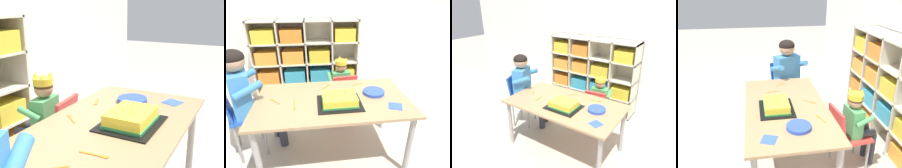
{
  "view_description": "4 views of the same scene",
  "coord_description": "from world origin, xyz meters",
  "views": [
    {
      "loc": [
        -1.31,
        -0.67,
        1.28
      ],
      "look_at": [
        0.07,
        0.03,
        0.84
      ],
      "focal_mm": 45.94,
      "sensor_mm": 36.0,
      "label": 1
    },
    {
      "loc": [
        -0.14,
        -1.47,
        1.46
      ],
      "look_at": [
        0.06,
        0.05,
        0.75
      ],
      "focal_mm": 30.04,
      "sensor_mm": 36.0,
      "label": 2
    },
    {
      "loc": [
        1.28,
        -1.91,
        1.83
      ],
      "look_at": [
        -0.04,
        0.04,
        0.85
      ],
      "focal_mm": 34.8,
      "sensor_mm": 36.0,
      "label": 3
    },
    {
      "loc": [
        1.99,
        -0.28,
        1.71
      ],
      "look_at": [
        -0.04,
        0.05,
        0.83
      ],
      "focal_mm": 38.44,
      "sensor_mm": 36.0,
      "label": 4
    }
  ],
  "objects": [
    {
      "name": "ground",
      "position": [
        0.0,
        0.0,
        0.0
      ],
      "size": [
        16.0,
        16.0,
        0.0
      ],
      "primitive_type": "plane",
      "color": "#BCB2A3"
    },
    {
      "name": "storage_cubby_shelf",
      "position": [
        -0.3,
        1.21,
        0.56
      ],
      "size": [
        1.48,
        0.33,
        1.18
      ],
      "color": "beige",
      "rests_on": "ground"
    },
    {
      "name": "activity_table",
      "position": [
        0.0,
        0.0,
        0.56
      ],
      "size": [
        1.37,
        0.76,
        0.63
      ],
      "color": "#A37F56",
      "rests_on": "ground"
    },
    {
      "name": "classroom_chair_blue",
      "position": [
        0.17,
        0.55,
        0.38
      ],
      "size": [
        0.35,
        0.39,
        0.65
      ],
      "rotation": [
        0.0,
        0.0,
        3.27
      ],
      "color": "red",
      "rests_on": "ground"
    },
    {
      "name": "child_with_crown",
      "position": [
        0.16,
        0.66,
        0.51
      ],
      "size": [
        0.31,
        0.32,
        0.82
      ],
      "rotation": [
        0.0,
        0.0,
        3.27
      ],
      "color": "#4C9E5B",
      "rests_on": "ground"
    },
    {
      "name": "classroom_chair_adult_side",
      "position": [
        -0.87,
        0.11,
        0.47
      ],
      "size": [
        0.42,
        0.43,
        0.76
      ],
      "rotation": [
        0.0,
        0.0,
        1.97
      ],
      "color": "#1E4CA8",
      "rests_on": "ground"
    },
    {
      "name": "adult_helper_seated",
      "position": [
        -0.77,
        0.16,
        0.67
      ],
      "size": [
        0.49,
        0.47,
        1.07
      ],
      "rotation": [
        0.0,
        0.0,
        1.97
      ],
      "color": "#3D7FBC",
      "rests_on": "ground"
    },
    {
      "name": "birthday_cake_on_tray",
      "position": [
        0.05,
        -0.1,
        0.66
      ],
      "size": [
        0.38,
        0.31,
        0.12
      ],
      "color": "black",
      "rests_on": "activity_table"
    },
    {
      "name": "paper_plate_stack",
      "position": [
        0.4,
        0.05,
        0.64
      ],
      "size": [
        0.2,
        0.2,
        0.03
      ],
      "primitive_type": "cylinder",
      "color": "blue",
      "rests_on": "activity_table"
    },
    {
      "name": "paper_napkin_square",
      "position": [
        0.51,
        -0.2,
        0.63
      ],
      "size": [
        0.14,
        0.14,
        0.0
      ],
      "primitive_type": "cube",
      "rotation": [
        0.0,
        0.0,
        -0.36
      ],
      "color": "#3356B7",
      "rests_on": "activity_table"
    },
    {
      "name": "fork_beside_plate_stack",
      "position": [
        -0.33,
        -0.09,
        0.63
      ],
      "size": [
        0.03,
        0.14,
        0.0
      ],
      "rotation": [
        0.0,
        0.0,
        1.66
      ],
      "color": "orange",
      "rests_on": "activity_table"
    },
    {
      "name": "fork_near_cake_tray",
      "position": [
        -0.04,
        0.25,
        0.63
      ],
      "size": [
        0.09,
        0.11,
        0.0
      ],
      "rotation": [
        0.0,
        0.0,
        4.01
      ],
      "color": "orange",
      "rests_on": "activity_table"
    },
    {
      "name": "fork_scattered_mid_table",
      "position": [
        0.28,
        0.26,
        0.63
      ],
      "size": [
        0.12,
        0.06,
        0.0
      ],
      "rotation": [
        0.0,
        0.0,
        0.36
      ],
      "color": "orange",
      "rests_on": "activity_table"
    },
    {
      "name": "fork_near_child_seat",
      "position": [
        -0.51,
        0.02,
        0.63
      ],
      "size": [
        0.1,
        0.11,
        0.0
      ],
      "rotation": [
        0.0,
        0.0,
        5.46
      ],
      "color": "orange",
      "rests_on": "activity_table"
    }
  ]
}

